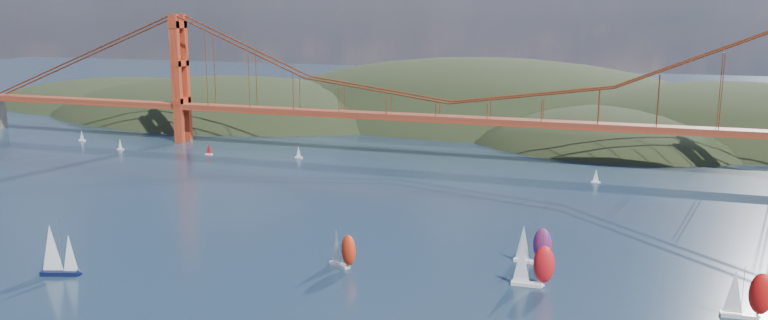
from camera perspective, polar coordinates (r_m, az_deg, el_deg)
The scene contains 12 objects.
headlands at distance 384.84m, azimuth 14.98°, elevation 0.66°, with size 725.00×225.00×96.00m.
bridge at distance 288.75m, azimuth 4.78°, elevation 6.41°, with size 552.00×12.00×55.00m.
sloop_navy at distance 181.10m, azimuth -23.67°, elevation -6.33°, with size 8.75×6.20×12.91m.
racer_0 at distance 171.59m, azimuth -3.21°, elevation -6.77°, with size 8.22×6.16×9.28m.
racer_1 at distance 163.05m, azimuth 11.23°, elevation -7.79°, with size 9.06×3.73×10.39m.
racer_2 at distance 160.15m, azimuth 25.92°, elevation -9.13°, with size 9.20×3.81×10.53m.
racer_rwb at distance 176.98m, azimuth 11.23°, elevation -6.29°, with size 8.81×4.19×9.94m.
distant_boat_0 at distance 355.39m, azimuth -22.04°, elevation 1.74°, with size 3.00×2.00×4.70m.
distant_boat_1 at distance 327.70m, azimuth -19.46°, elevation 1.15°, with size 3.00×2.00×4.70m.
distant_boat_2 at distance 306.92m, azimuth -13.22°, elevation 0.83°, with size 3.00×2.00×4.70m.
distant_boat_3 at distance 294.14m, azimuth -6.53°, elevation 0.60°, with size 3.00×2.00×4.70m.
distant_boat_8 at distance 261.51m, azimuth 15.85°, elevation -1.17°, with size 3.00×2.00×4.70m.
Camera 1 is at (66.61, -99.29, 58.76)m, focal length 35.00 mm.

